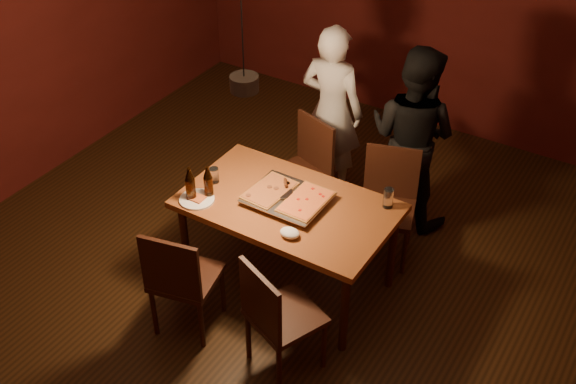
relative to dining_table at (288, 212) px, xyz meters
The scene contains 19 objects.
room_shell 0.78m from the dining_table, 127.63° to the right, with size 6.00×6.00×6.00m.
dining_table is the anchor object (origin of this frame).
chair_far_left 0.87m from the dining_table, 112.13° to the left, with size 0.53×0.53×0.49m.
chair_far_right 0.88m from the dining_table, 59.31° to the left, with size 0.53×0.53×0.49m.
chair_near_left 0.89m from the dining_table, 113.76° to the right, with size 0.50×0.50×0.49m.
chair_near_right 0.85m from the dining_table, 63.81° to the right, with size 0.55×0.55×0.49m.
pizza_tray 0.10m from the dining_table, 130.42° to the left, with size 0.55×0.45×0.05m, color silver.
pizza_meat 0.20m from the dining_table, behind, with size 0.25×0.39×0.02m, color maroon.
pizza_cheese 0.19m from the dining_table, 10.23° to the left, with size 0.26×0.41×0.02m, color gold.
spatula 0.14m from the dining_table, 144.33° to the left, with size 0.09×0.24×0.04m, color silver, non-canonical shape.
beer_bottle_a 0.72m from the dining_table, 151.99° to the right, with size 0.07×0.07×0.27m.
beer_bottle_b 0.60m from the dining_table, 156.92° to the right, with size 0.07×0.07×0.25m.
water_glass_left 0.62m from the dining_table, behind, with size 0.07×0.07×0.12m, color silver.
water_glass_right 0.71m from the dining_table, 28.96° to the left, with size 0.07×0.07×0.15m, color silver.
plate_slice 0.65m from the dining_table, 151.26° to the right, with size 0.25×0.25×0.03m.
napkin 0.38m from the dining_table, 56.24° to the right, with size 0.14×0.11×0.06m, color white.
diner_white 1.33m from the dining_table, 105.66° to the left, with size 0.56×0.37×1.54m, color white.
diner_dark 1.31m from the dining_table, 72.59° to the left, with size 0.75×0.59×1.55m, color black.
pendant_lamp 1.12m from the dining_table, 127.63° to the right, with size 0.18×0.18×1.10m.
Camera 1 is at (2.31, -3.21, 3.83)m, focal length 45.00 mm.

